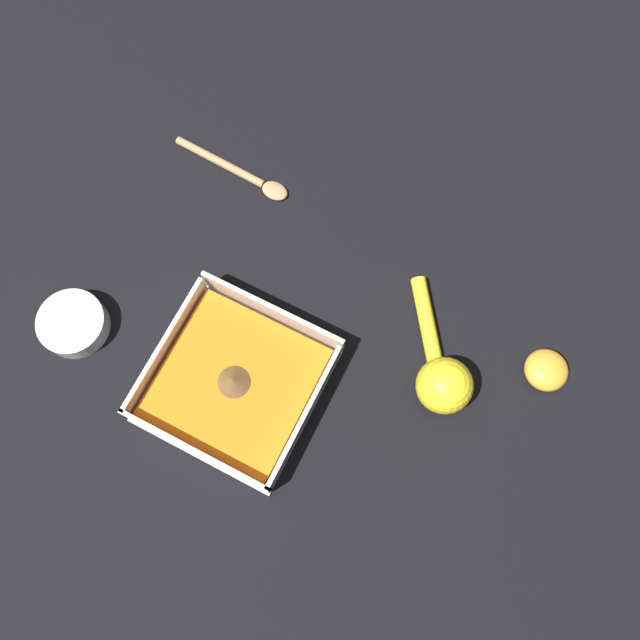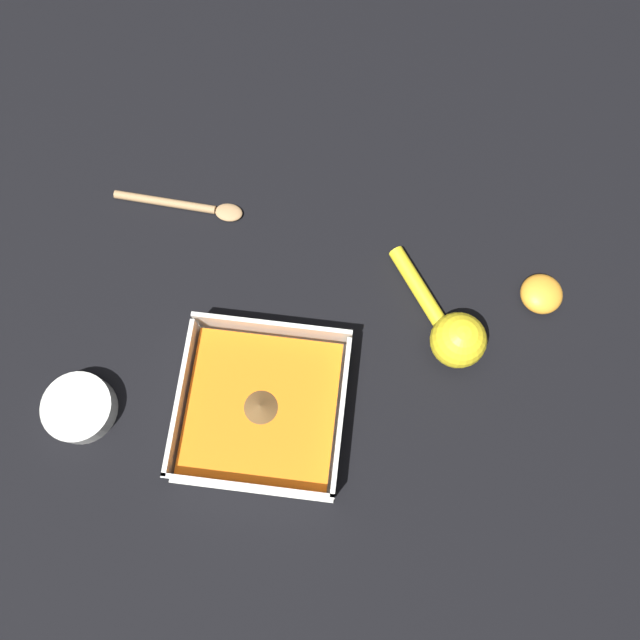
# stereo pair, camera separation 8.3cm
# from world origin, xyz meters

# --- Properties ---
(ground_plane) EXTENTS (4.00, 4.00, 0.00)m
(ground_plane) POSITION_xyz_m (0.00, 0.00, 0.00)
(ground_plane) COLOR black
(square_dish) EXTENTS (0.21, 0.21, 0.05)m
(square_dish) POSITION_xyz_m (-0.02, -0.00, 0.02)
(square_dish) COLOR silver
(square_dish) RESTS_ON ground_plane
(spice_bowl) EXTENTS (0.09, 0.09, 0.03)m
(spice_bowl) POSITION_xyz_m (0.21, 0.03, 0.01)
(spice_bowl) COLOR silver
(spice_bowl) RESTS_ON ground_plane
(lemon_squeezer) EXTENTS (0.14, 0.17, 0.07)m
(lemon_squeezer) POSITION_xyz_m (-0.26, -0.13, 0.03)
(lemon_squeezer) COLOR yellow
(lemon_squeezer) RESTS_ON ground_plane
(lemon_half) EXTENTS (0.06, 0.06, 0.03)m
(lemon_half) POSITION_xyz_m (-0.38, -0.20, 0.02)
(lemon_half) COLOR orange
(lemon_half) RESTS_ON ground_plane
(wooden_spoon) EXTENTS (0.19, 0.03, 0.01)m
(wooden_spoon) POSITION_xyz_m (0.13, -0.28, 0.01)
(wooden_spoon) COLOR tan
(wooden_spoon) RESTS_ON ground_plane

